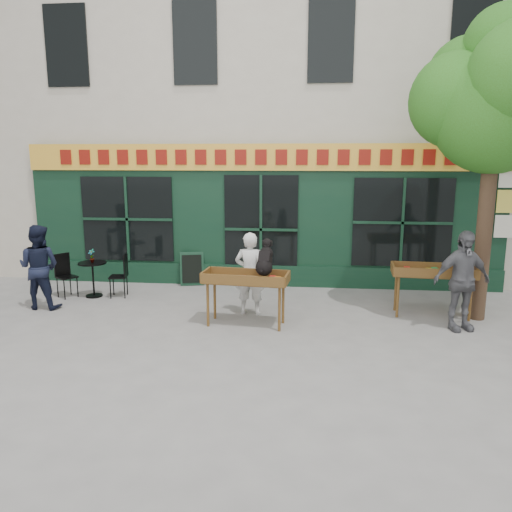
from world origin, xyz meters
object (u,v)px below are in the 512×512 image
Objects in this scene: man_right at (462,281)px; man_left at (39,267)px; book_cart_center at (246,281)px; dog at (265,256)px; woman at (250,274)px; bistro_table at (93,272)px; book_cart_right at (433,274)px.

man_right is 1.05× the size of man_left.
dog is (0.35, -0.05, 0.47)m from book_cart_center.
woman is 3.65m from bistro_table.
book_cart_right is at bearing -170.26° from woman.
woman is at bearing 156.74° from man_right.
woman is at bearing -171.62° from book_cart_right.
woman reaches higher than book_cart_center.
dog reaches higher than bistro_table.
bistro_table is (-3.54, 0.85, -0.26)m from woman.
book_cart_right is (3.48, 0.90, 0.00)m from book_cart_center.
man_left is at bearing 177.62° from book_cart_center.
dog is 3.30m from book_cart_right.
man_right is at bearing 7.91° from book_cart_center.
book_cart_center is 3.59m from book_cart_right.
dog is 0.35× the size of man_left.
man_left is at bearing 6.35° from woman.
book_cart_center is 3.78m from man_right.
book_cart_right is 0.91× the size of man_left.
dog is 0.79× the size of bistro_table.
book_cart_right is (3.48, 0.25, 0.02)m from woman.
dog is at bearing 167.61° from man_right.
bistro_table is at bearing 162.71° from book_cart_center.
woman is 3.81m from man_right.
man_left is at bearing 177.61° from dog.
woman is at bearing 122.23° from dog.
book_cart_center is at bearing 95.67° from woman.
book_cart_right is at bearing -4.90° from bistro_table.
man_right is (3.43, 0.20, -0.40)m from dog.
dog is 0.37× the size of woman.
man_right is 2.34× the size of bistro_table.
woman is (-0.00, 0.65, -0.02)m from book_cart_center.
bistro_table is at bearing 163.95° from dog.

